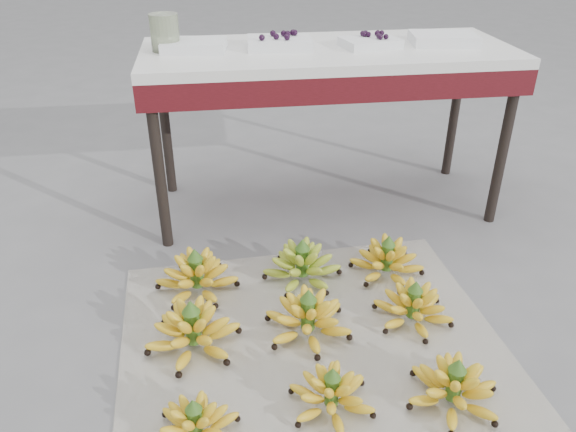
{
  "coord_description": "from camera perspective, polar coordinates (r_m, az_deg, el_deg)",
  "views": [
    {
      "loc": [
        -0.36,
        -1.35,
        1.29
      ],
      "look_at": [
        -0.11,
        0.36,
        0.32
      ],
      "focal_mm": 35.0,
      "sensor_mm": 36.0,
      "label": 1
    }
  ],
  "objects": [
    {
      "name": "ground",
      "position": [
        1.9,
        5.02,
        -13.51
      ],
      "size": [
        60.0,
        60.0,
        0.0
      ],
      "primitive_type": "plane",
      "color": "slate",
      "rests_on": "ground"
    },
    {
      "name": "newspaper_mat",
      "position": [
        1.93,
        2.37,
        -12.42
      ],
      "size": [
        1.3,
        1.11,
        0.01
      ],
      "primitive_type": "cube",
      "rotation": [
        0.0,
        0.0,
        0.05
      ],
      "color": "white",
      "rests_on": "ground"
    },
    {
      "name": "bunch_front_left",
      "position": [
        1.63,
        -9.38,
        -20.28
      ],
      "size": [
        0.27,
        0.27,
        0.15
      ],
      "rotation": [
        0.0,
        0.0,
        0.1
      ],
      "color": "yellow",
      "rests_on": "newspaper_mat"
    },
    {
      "name": "bunch_front_center",
      "position": [
        1.68,
        4.45,
        -17.61
      ],
      "size": [
        0.25,
        0.25,
        0.15
      ],
      "rotation": [
        0.0,
        0.0,
        0.01
      ],
      "color": "yellow",
      "rests_on": "newspaper_mat"
    },
    {
      "name": "bunch_front_right",
      "position": [
        1.76,
        16.49,
        -16.4
      ],
      "size": [
        0.3,
        0.3,
        0.17
      ],
      "rotation": [
        0.0,
        0.0,
        -0.08
      ],
      "color": "yellow",
      "rests_on": "newspaper_mat"
    },
    {
      "name": "bunch_mid_left",
      "position": [
        1.88,
        -9.62,
        -11.46
      ],
      "size": [
        0.33,
        0.33,
        0.19
      ],
      "rotation": [
        0.0,
        0.0,
        -0.09
      ],
      "color": "yellow",
      "rests_on": "newspaper_mat"
    },
    {
      "name": "bunch_mid_center",
      "position": [
        1.91,
        2.04,
        -10.33
      ],
      "size": [
        0.36,
        0.36,
        0.18
      ],
      "rotation": [
        0.0,
        0.0,
        0.25
      ],
      "color": "yellow",
      "rests_on": "newspaper_mat"
    },
    {
      "name": "bunch_mid_right",
      "position": [
        2.01,
        12.6,
        -9.0
      ],
      "size": [
        0.29,
        0.29,
        0.17
      ],
      "rotation": [
        0.0,
        0.0,
        0.06
      ],
      "color": "yellow",
      "rests_on": "newspaper_mat"
    },
    {
      "name": "bunch_back_left",
      "position": [
        2.13,
        -9.25,
        -6.05
      ],
      "size": [
        0.37,
        0.37,
        0.18
      ],
      "rotation": [
        0.0,
        0.0,
        -0.28
      ],
      "color": "yellow",
      "rests_on": "newspaper_mat"
    },
    {
      "name": "bunch_back_center",
      "position": [
        2.16,
        1.45,
        -5.05
      ],
      "size": [
        0.31,
        0.31,
        0.18
      ],
      "rotation": [
        0.0,
        0.0,
        -0.04
      ],
      "color": "olive",
      "rests_on": "newspaper_mat"
    },
    {
      "name": "bunch_back_right",
      "position": [
        2.22,
        10.0,
        -4.47
      ],
      "size": [
        0.35,
        0.35,
        0.17
      ],
      "rotation": [
        0.0,
        0.0,
        0.29
      ],
      "color": "yellow",
      "rests_on": "newspaper_mat"
    },
    {
      "name": "vendor_table",
      "position": [
        2.49,
        4.04,
        14.8
      ],
      "size": [
        1.56,
        0.62,
        0.75
      ],
      "color": "black",
      "rests_on": "ground"
    },
    {
      "name": "tray_far_left",
      "position": [
        2.43,
        -9.49,
        16.71
      ],
      "size": [
        0.28,
        0.22,
        0.04
      ],
      "color": "silver",
      "rests_on": "vendor_table"
    },
    {
      "name": "tray_left",
      "position": [
        2.44,
        -0.86,
        17.21
      ],
      "size": [
        0.28,
        0.21,
        0.07
      ],
      "color": "silver",
      "rests_on": "vendor_table"
    },
    {
      "name": "tray_right",
      "position": [
        2.48,
        8.37,
        17.09
      ],
      "size": [
        0.26,
        0.21,
        0.06
      ],
      "color": "silver",
      "rests_on": "vendor_table"
    },
    {
      "name": "tray_far_right",
      "position": [
        2.6,
        15.51,
        16.96
      ],
      "size": [
        0.3,
        0.23,
        0.04
      ],
      "color": "silver",
      "rests_on": "vendor_table"
    },
    {
      "name": "glass_jar",
      "position": [
        2.43,
        -12.41,
        17.74
      ],
      "size": [
        0.15,
        0.15,
        0.15
      ],
      "primitive_type": "cylinder",
      "rotation": [
        0.0,
        0.0,
        0.4
      ],
      "color": "beige",
      "rests_on": "vendor_table"
    }
  ]
}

